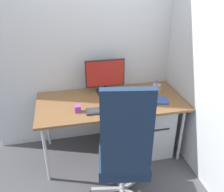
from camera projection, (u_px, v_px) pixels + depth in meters
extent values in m
plane|color=#4C4C51|center=(111.00, 151.00, 3.08)|extent=(8.00, 8.00, 0.00)
cube|color=silver|center=(103.00, 34.00, 2.82)|extent=(2.75, 0.04, 2.80)
cube|color=silver|center=(196.00, 42.00, 2.48)|extent=(0.04, 1.86, 2.80)
cube|color=brown|center=(111.00, 102.00, 2.76)|extent=(1.67, 0.79, 0.03)
cylinder|color=silver|center=(46.00, 154.00, 2.50)|extent=(0.03, 0.03, 0.70)
cylinder|color=silver|center=(181.00, 135.00, 2.79)|extent=(0.03, 0.03, 0.70)
cylinder|color=silver|center=(47.00, 121.00, 3.05)|extent=(0.03, 0.03, 0.70)
cylinder|color=silver|center=(159.00, 108.00, 3.35)|extent=(0.03, 0.03, 0.70)
sphere|color=black|center=(92.00, 192.00, 2.46)|extent=(0.05, 0.05, 0.05)
cube|color=#B2B5BA|center=(107.00, 189.00, 2.45)|extent=(0.32, 0.09, 0.03)
sphere|color=black|center=(144.00, 177.00, 2.64)|extent=(0.05, 0.05, 0.05)
cube|color=#B2B5BA|center=(134.00, 181.00, 2.54)|extent=(0.30, 0.17, 0.03)
sphere|color=black|center=(112.00, 170.00, 2.73)|extent=(0.05, 0.05, 0.05)
cube|color=#B2B5BA|center=(117.00, 178.00, 2.58)|extent=(0.08, 0.32, 0.03)
cylinder|color=#B2B5BA|center=(123.00, 177.00, 2.38)|extent=(0.04, 0.04, 0.30)
cube|color=navy|center=(123.00, 160.00, 2.28)|extent=(0.53, 0.52, 0.12)
cube|color=navy|center=(127.00, 135.00, 1.88)|extent=(0.42, 0.14, 0.80)
cube|color=silver|center=(153.00, 127.00, 3.00)|extent=(0.37, 0.51, 0.64)
cube|color=#262628|center=(162.00, 130.00, 2.72)|extent=(0.19, 0.01, 0.02)
cube|color=black|center=(106.00, 91.00, 2.96)|extent=(0.21, 0.17, 0.01)
cube|color=black|center=(105.00, 88.00, 2.95)|extent=(0.04, 0.02, 0.07)
cube|color=black|center=(105.00, 73.00, 2.86)|extent=(0.47, 0.02, 0.33)
cube|color=#B2261E|center=(105.00, 74.00, 2.85)|extent=(0.45, 0.01, 0.31)
cube|color=#333338|center=(107.00, 110.00, 2.54)|extent=(0.45, 0.15, 0.02)
cube|color=#333338|center=(107.00, 109.00, 2.54)|extent=(0.41, 0.12, 0.00)
ellipsoid|color=slate|center=(143.00, 103.00, 2.67)|extent=(0.07, 0.10, 0.04)
cylinder|color=#9EA0A5|center=(156.00, 88.00, 2.92)|extent=(0.10, 0.10, 0.11)
cylinder|color=#B2B5BA|center=(156.00, 84.00, 2.89)|extent=(0.03, 0.01, 0.13)
cylinder|color=#B2B5BA|center=(158.00, 84.00, 2.89)|extent=(0.03, 0.01, 0.13)
torus|color=#337FD8|center=(157.00, 88.00, 2.92)|extent=(0.03, 0.04, 0.01)
cylinder|color=red|center=(157.00, 86.00, 2.88)|extent=(0.02, 0.02, 0.13)
cylinder|color=#337FD8|center=(156.00, 85.00, 2.88)|extent=(0.02, 0.01, 0.14)
cube|color=#334C8C|center=(161.00, 100.00, 2.73)|extent=(0.19, 0.20, 0.02)
cube|color=purple|center=(78.00, 109.00, 2.52)|extent=(0.06, 0.06, 0.07)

